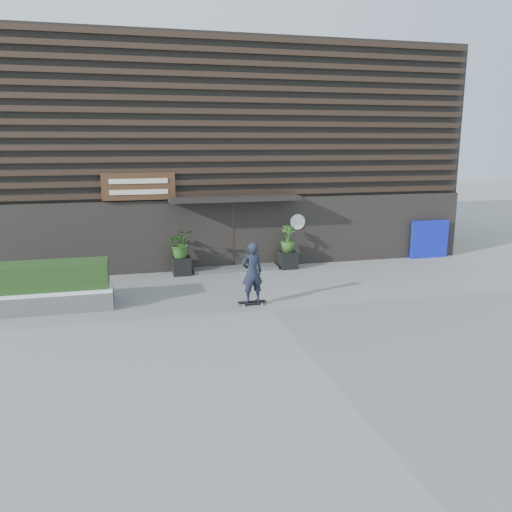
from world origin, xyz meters
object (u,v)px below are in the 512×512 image
object	(u,v)px
planter_pot_left	(182,266)
raised_bed	(47,300)
planter_pot_right	(288,260)
blue_tarp	(429,239)
skateboarder	(252,273)

from	to	relation	value
planter_pot_left	raised_bed	distance (m)	4.88
planter_pot_right	blue_tarp	xyz separation A→B (m)	(5.88, 0.30, 0.44)
planter_pot_right	blue_tarp	bearing A→B (deg)	2.92
planter_pot_left	blue_tarp	distance (m)	9.69
planter_pot_right	planter_pot_left	bearing A→B (deg)	180.00
planter_pot_right	skateboarder	distance (m)	4.53
blue_tarp	planter_pot_left	bearing A→B (deg)	-178.55
planter_pot_right	skateboarder	bearing A→B (deg)	-120.27
planter_pot_left	planter_pot_right	size ratio (longest dim) A/B	1.00
planter_pot_right	blue_tarp	distance (m)	5.90
raised_bed	blue_tarp	xyz separation A→B (m)	(13.63, 3.16, 0.49)
raised_bed	blue_tarp	world-z (taller)	blue_tarp
skateboarder	planter_pot_left	bearing A→B (deg)	111.64
planter_pot_left	skateboarder	distance (m)	4.22
planter_pot_right	skateboarder	xyz separation A→B (m)	(-2.26, -3.88, 0.63)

